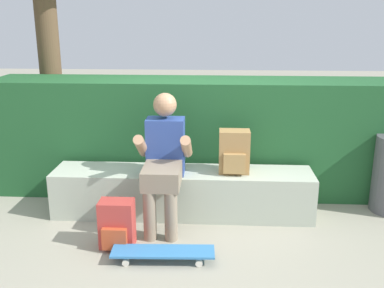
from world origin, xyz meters
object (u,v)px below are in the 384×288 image
at_px(skateboard_near_person, 163,252).
at_px(backpack_on_bench, 234,152).
at_px(bench_main, 183,192).
at_px(person_skater, 164,157).
at_px(backpack_on_ground, 117,225).

bearing_deg(skateboard_near_person, backpack_on_bench, 56.73).
xyz_separation_m(bench_main, skateboard_near_person, (-0.09, -0.87, -0.14)).
bearing_deg(person_skater, backpack_on_ground, -127.09).
height_order(bench_main, backpack_on_bench, backpack_on_bench).
relative_size(bench_main, person_skater, 2.06).
distance_m(skateboard_near_person, backpack_on_bench, 1.17).
bearing_deg(backpack_on_bench, skateboard_near_person, -123.27).
distance_m(person_skater, skateboard_near_person, 0.87).
bearing_deg(backpack_on_bench, person_skater, -162.03).
relative_size(person_skater, backpack_on_ground, 2.96).
bearing_deg(person_skater, skateboard_near_person, -84.73).
xyz_separation_m(person_skater, backpack_on_ground, (-0.34, -0.45, -0.44)).
bearing_deg(backpack_on_ground, person_skater, 52.91).
bearing_deg(backpack_on_ground, skateboard_near_person, -27.22).
relative_size(bench_main, backpack_on_bench, 6.11).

